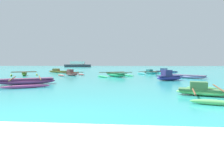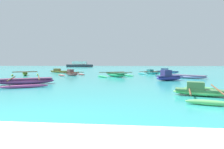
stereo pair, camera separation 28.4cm
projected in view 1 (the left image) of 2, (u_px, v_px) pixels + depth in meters
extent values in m
ellipsoid|color=#A04084|center=(27.00, 81.00, 12.23)|extent=(3.76, 2.56, 0.44)
cube|color=#653055|center=(27.00, 79.00, 12.22)|extent=(3.48, 2.38, 0.08)
cylinder|color=brown|center=(40.00, 78.00, 12.57)|extent=(2.02, 3.62, 0.07)
cylinder|color=brown|center=(12.00, 78.00, 11.87)|extent=(2.02, 3.62, 0.07)
ellipsoid|color=#A04084|center=(28.00, 81.00, 14.10)|extent=(2.54, 1.51, 0.20)
ellipsoid|color=#A04084|center=(25.00, 87.00, 10.38)|extent=(2.54, 1.51, 0.20)
ellipsoid|color=#416AAB|center=(166.00, 72.00, 27.35)|extent=(3.22, 2.63, 0.37)
cube|color=navy|center=(166.00, 71.00, 27.34)|extent=(2.98, 2.43, 0.08)
cube|color=navy|center=(164.00, 69.00, 27.63)|extent=(1.09, 0.98, 0.40)
ellipsoid|color=#69C869|center=(206.00, 93.00, 7.91)|extent=(2.62, 1.35, 0.30)
cube|color=#467A46|center=(206.00, 90.00, 7.90)|extent=(2.42, 1.27, 0.08)
cube|color=#467A46|center=(198.00, 85.00, 8.01)|extent=(0.84, 0.72, 0.33)
cylinder|color=brown|center=(221.00, 89.00, 7.69)|extent=(1.19, 3.71, 0.07)
cylinder|color=brown|center=(192.00, 88.00, 8.11)|extent=(1.19, 3.71, 0.07)
ellipsoid|color=#69C869|center=(201.00, 88.00, 9.71)|extent=(1.52, 0.64, 0.20)
ellipsoid|color=#69C869|center=(213.00, 102.00, 6.12)|extent=(1.52, 0.64, 0.20)
ellipsoid|color=#AB8FCB|center=(186.00, 76.00, 17.80)|extent=(3.64, 3.16, 0.34)
cube|color=slate|center=(186.00, 75.00, 17.80)|extent=(3.37, 2.93, 0.08)
ellipsoid|color=#B96362|center=(71.00, 74.00, 21.47)|extent=(2.21, 1.99, 0.37)
cube|color=brown|center=(71.00, 73.00, 21.46)|extent=(2.05, 1.85, 0.08)
cube|color=brown|center=(70.00, 71.00, 21.65)|extent=(0.87, 0.86, 0.41)
cylinder|color=brown|center=(74.00, 73.00, 21.10)|extent=(1.84, 2.22, 0.07)
cylinder|color=brown|center=(69.00, 72.00, 21.82)|extent=(1.84, 2.22, 0.07)
ellipsoid|color=#B96362|center=(81.00, 74.00, 22.49)|extent=(1.30, 1.12, 0.20)
ellipsoid|color=#B96362|center=(61.00, 75.00, 20.47)|extent=(1.30, 1.12, 0.20)
ellipsoid|color=teal|center=(151.00, 73.00, 24.97)|extent=(2.10, 2.85, 0.31)
cube|color=#236062|center=(151.00, 72.00, 24.96)|extent=(1.96, 2.64, 0.08)
cube|color=#236062|center=(149.00, 71.00, 25.27)|extent=(0.95, 1.01, 0.34)
cylinder|color=brown|center=(154.00, 72.00, 24.38)|extent=(2.96, 1.79, 0.07)
cylinder|color=brown|center=(148.00, 72.00, 25.54)|extent=(2.96, 1.79, 0.07)
ellipsoid|color=teal|center=(160.00, 73.00, 25.72)|extent=(1.10, 1.66, 0.20)
ellipsoid|color=teal|center=(141.00, 74.00, 24.23)|extent=(1.10, 1.66, 0.20)
ellipsoid|color=olive|center=(24.00, 74.00, 21.68)|extent=(1.86, 2.58, 0.43)
cube|color=#4B5C27|center=(24.00, 72.00, 21.66)|extent=(1.73, 2.38, 0.08)
cylinder|color=brown|center=(24.00, 72.00, 21.13)|extent=(2.46, 1.51, 0.07)
cylinder|color=brown|center=(24.00, 72.00, 22.20)|extent=(2.46, 1.51, 0.07)
ellipsoid|color=olive|center=(37.00, 74.00, 22.31)|extent=(0.99, 1.47, 0.20)
ellipsoid|color=olive|center=(11.00, 75.00, 21.06)|extent=(0.99, 1.47, 0.20)
ellipsoid|color=#393593|center=(169.00, 78.00, 15.30)|extent=(2.58, 1.72, 0.44)
cube|color=navy|center=(169.00, 76.00, 15.29)|extent=(2.38, 1.61, 0.08)
cube|color=navy|center=(167.00, 73.00, 15.18)|extent=(0.91, 0.93, 0.48)
ellipsoid|color=#2AA968|center=(116.00, 75.00, 19.58)|extent=(2.72, 3.20, 0.48)
cube|color=#246A46|center=(116.00, 73.00, 19.57)|extent=(2.53, 2.96, 0.08)
cylinder|color=brown|center=(120.00, 73.00, 18.92)|extent=(2.75, 2.15, 0.07)
cylinder|color=brown|center=(112.00, 72.00, 20.21)|extent=(2.75, 2.15, 0.07)
ellipsoid|color=#2AA968|center=(128.00, 75.00, 20.52)|extent=(1.53, 1.89, 0.20)
ellipsoid|color=#2AA968|center=(103.00, 77.00, 18.65)|extent=(1.53, 1.89, 0.20)
ellipsoid|color=gold|center=(58.00, 72.00, 28.84)|extent=(3.58, 1.57, 0.32)
cube|color=olive|center=(58.00, 71.00, 28.84)|extent=(3.30, 1.48, 0.08)
cube|color=olive|center=(56.00, 70.00, 28.96)|extent=(1.11, 0.88, 0.36)
cube|color=#2D333D|center=(78.00, 66.00, 79.05)|extent=(11.69, 2.57, 1.17)
cube|color=white|center=(78.00, 63.00, 78.97)|extent=(6.43, 2.19, 1.40)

